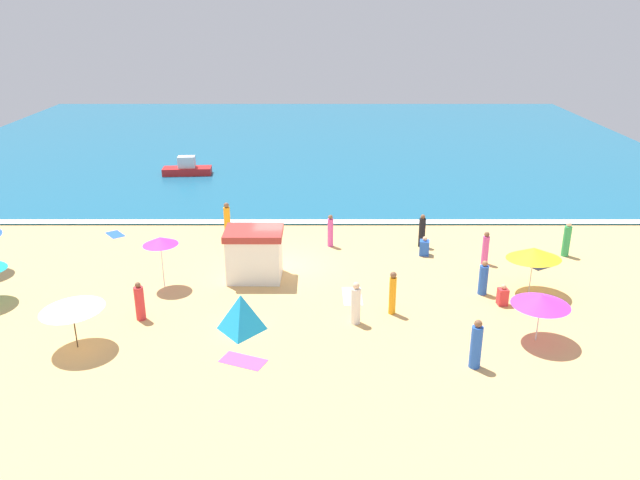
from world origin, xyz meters
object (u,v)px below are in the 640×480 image
Objects in this scene: beachgoer_0 at (422,247)px; beach_umbrella_1 at (539,300)px; beachgoer_12 at (420,231)px; small_boat_0 at (185,169)px; beachgoer_6 at (354,304)px; beach_tent at (239,312)px; beachgoer_2 at (328,231)px; beach_umbrella_5 at (531,253)px; beachgoer_3 at (564,240)px; beachgoer_8 at (225,220)px; beachgoer_1 at (137,303)px; beachgoer_11 at (483,248)px; beachgoer_9 at (474,345)px; beach_umbrella_4 at (158,241)px; beach_umbrella_3 at (69,305)px; beachgoer_7 at (500,296)px; lifeguard_cabana at (252,254)px; beachgoer_4 at (390,293)px; beachgoer_5 at (481,279)px.

beach_umbrella_1 is at bearing -71.24° from beachgoer_0.
beachgoer_12 is 0.49× the size of small_boat_0.
beach_umbrella_1 is at bearing -11.53° from beachgoer_6.
beachgoer_2 is (3.51, 8.70, 0.09)m from beach_tent.
beachgoer_3 is (3.06, 4.18, -1.01)m from beach_umbrella_5.
beachgoer_2 is 0.92× the size of beachgoer_8.
beachgoer_1 is at bearing -83.48° from small_boat_0.
beachgoer_6 reaches higher than beachgoer_0.
beachgoer_1 is at bearing -159.39° from beachgoer_11.
beachgoer_12 is at bearing 90.54° from beachgoer_9.
beach_umbrella_4 reaches higher than beachgoer_12.
beach_umbrella_5 reaches higher than beachgoer_12.
beachgoer_9 is at bearing -89.46° from beachgoer_12.
beachgoer_8 is at bearing 100.79° from beach_tent.
beach_umbrella_3 is 0.78× the size of beach_umbrella_5.
beachgoer_3 is at bearing 10.71° from beach_umbrella_4.
beach_umbrella_5 is 3.46× the size of beachgoer_7.
beachgoer_6 is at bearing -44.56° from lifeguard_cabana.
beach_tent is 0.95× the size of beachgoer_4.
beachgoer_2 is at bearing 173.57° from beachgoer_3.
beach_umbrella_5 reaches higher than beachgoer_9.
lifeguard_cabana is 1.39× the size of beachgoer_8.
beach_umbrella_5 reaches higher than beachgoer_6.
beachgoer_9 is (10.24, -12.94, -0.04)m from beachgoer_8.
beachgoer_3 is at bearing 63.73° from beach_umbrella_1.
beachgoer_2 is at bearing 136.45° from beachgoer_7.
beach_umbrella_4 reaches higher than beachgoer_0.
beachgoer_3 is 1.01× the size of beachgoer_6.
beachgoer_2 is at bearing 147.11° from beach_umbrella_5.
beach_tent is at bearing 175.46° from beach_umbrella_1.
beachgoer_4 is 7.73m from beachgoer_12.
beach_tent is 1.08× the size of beachgoer_1.
beachgoer_5 is at bearing -9.56° from lifeguard_cabana.
beachgoer_8 is 1.02× the size of beachgoer_9.
beachgoer_1 is 9.72m from beachgoer_8.
beachgoer_7 is at bearing 64.68° from beachgoer_9.
beach_umbrella_1 is at bearing -40.70° from beachgoer_8.
beachgoer_5 is at bearing -175.96° from beach_umbrella_5.
small_boat_0 is at bearing 120.24° from beachgoer_4.
beachgoer_1 is at bearing -93.84° from beach_umbrella_4.
beachgoer_11 is 23.80m from small_boat_0.
beachgoer_3 is 0.96× the size of beachgoer_4.
small_boat_0 is (-14.74, 13.95, -0.29)m from beachgoer_12.
beachgoer_0 is at bearing 113.54° from beachgoer_7.
beachgoer_8 is (-2.00, 5.52, -0.30)m from lifeguard_cabana.
beachgoer_5 is at bearing 17.15° from beach_tent.
beachgoer_0 is 0.63× the size of beachgoer_5.
beachgoer_6 is (-6.62, 1.35, -0.84)m from beach_umbrella_1.
beach_umbrella_4 is 14.59m from beachgoer_7.
beachgoer_8 is at bearing 109.92° from lifeguard_cabana.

